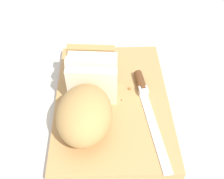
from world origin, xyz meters
TOP-DOWN VIEW (x-y plane):
  - ground_plane at (0.00, 0.00)m, footprint 3.00×3.00m
  - cutting_board at (0.00, 0.00)m, footprint 0.42×0.28m
  - bread_loaf at (-0.05, 0.06)m, footprint 0.26×0.15m
  - bread_knife at (0.00, -0.08)m, footprint 0.29×0.04m
  - crumb_near_knife at (-0.01, -0.02)m, footprint 0.00×0.00m
  - crumb_near_loaf at (-0.07, 0.02)m, footprint 0.01×0.01m
  - crumb_stray_left at (0.03, -0.05)m, footprint 0.01×0.01m

SIDE VIEW (x-z plane):
  - ground_plane at x=0.00m, z-range 0.00..0.00m
  - cutting_board at x=0.00m, z-range 0.00..0.02m
  - crumb_near_knife at x=-0.01m, z-range 0.02..0.03m
  - crumb_near_loaf at x=-0.07m, z-range 0.02..0.03m
  - crumb_stray_left at x=0.03m, z-range 0.02..0.03m
  - bread_knife at x=0.00m, z-range 0.02..0.04m
  - bread_loaf at x=-0.05m, z-range 0.02..0.13m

